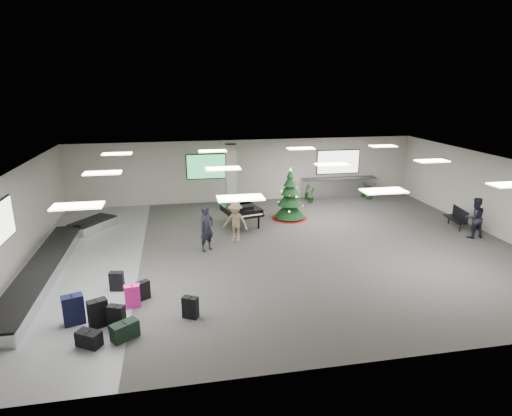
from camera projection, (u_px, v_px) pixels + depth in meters
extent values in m
plane|color=#373432|center=(278.00, 249.00, 16.08)|extent=(18.00, 18.00, 0.00)
cube|color=#B8B4A8|center=(247.00, 171.00, 22.22)|extent=(18.00, 0.02, 3.20)
cube|color=#B8B4A8|center=(356.00, 300.00, 9.03)|extent=(18.00, 0.02, 3.20)
cube|color=#B8B4A8|center=(12.00, 222.00, 14.01)|extent=(0.02, 14.00, 3.20)
cube|color=#B8B4A8|center=(495.00, 196.00, 17.24)|extent=(0.02, 14.00, 3.20)
cube|color=silver|center=(279.00, 165.00, 15.18)|extent=(18.00, 14.00, 0.02)
cube|color=slate|center=(82.00, 263.00, 14.83)|extent=(4.00, 14.00, 0.01)
cube|color=#A59F97|center=(231.00, 177.00, 20.73)|extent=(0.50, 0.50, 3.20)
cube|color=green|center=(208.00, 166.00, 21.73)|extent=(2.20, 0.08, 1.30)
cube|color=white|center=(338.00, 162.00, 22.99)|extent=(2.40, 0.08, 1.30)
cube|color=white|center=(0.00, 223.00, 13.00)|extent=(0.08, 2.10, 1.30)
cube|color=white|center=(77.00, 206.00, 10.35)|extent=(1.20, 0.60, 0.04)
cube|color=white|center=(103.00, 173.00, 14.12)|extent=(1.20, 0.60, 0.04)
cube|color=white|center=(117.00, 154.00, 17.89)|extent=(1.20, 0.60, 0.04)
cube|color=white|center=(241.00, 198.00, 11.07)|extent=(1.20, 0.60, 0.04)
cube|color=white|center=(223.00, 169.00, 14.83)|extent=(1.20, 0.60, 0.04)
cube|color=white|center=(212.00, 151.00, 18.60)|extent=(1.20, 0.60, 0.04)
cube|color=white|center=(384.00, 191.00, 11.78)|extent=(1.20, 0.60, 0.04)
cube|color=white|center=(332.00, 165.00, 15.55)|extent=(1.20, 0.60, 0.04)
cube|color=white|center=(301.00, 148.00, 19.32)|extent=(1.20, 0.60, 0.04)
cube|color=white|center=(511.00, 185.00, 12.50)|extent=(1.20, 0.60, 0.04)
cube|color=white|center=(432.00, 161.00, 16.27)|extent=(1.20, 0.60, 0.04)
cube|color=white|center=(383.00, 146.00, 20.04)|extent=(1.20, 0.60, 0.04)
cube|color=silver|center=(42.00, 272.00, 13.65)|extent=(1.00, 8.00, 0.38)
cube|color=black|center=(41.00, 266.00, 13.59)|extent=(0.95, 7.90, 0.05)
cube|color=silver|center=(93.00, 225.00, 18.13)|extent=(1.97, 2.21, 0.38)
cube|color=black|center=(92.00, 221.00, 18.07)|extent=(1.87, 2.10, 0.05)
cube|color=silver|center=(339.00, 188.00, 23.10)|extent=(4.00, 0.60, 1.05)
cube|color=#2C2C2F|center=(339.00, 178.00, 22.94)|extent=(4.05, 0.65, 0.04)
cube|color=black|center=(98.00, 313.00, 10.87)|extent=(0.54, 0.44, 0.74)
cube|color=black|center=(97.00, 300.00, 10.76)|extent=(0.10, 0.16, 0.02)
cube|color=black|center=(117.00, 317.00, 10.77)|extent=(0.47, 0.37, 0.65)
cube|color=black|center=(115.00, 305.00, 10.67)|extent=(0.08, 0.13, 0.02)
cube|color=#FF21A1|center=(132.00, 296.00, 11.84)|extent=(0.44, 0.29, 0.65)
cube|color=black|center=(131.00, 285.00, 11.75)|extent=(0.04, 0.14, 0.02)
cube|color=black|center=(143.00, 290.00, 12.27)|extent=(0.42, 0.38, 0.56)
cube|color=black|center=(142.00, 281.00, 12.19)|extent=(0.09, 0.12, 0.02)
cube|color=black|center=(73.00, 310.00, 10.99)|extent=(0.59, 0.45, 0.80)
cube|color=black|center=(72.00, 295.00, 10.87)|extent=(0.09, 0.18, 0.02)
cube|color=black|center=(125.00, 331.00, 10.39)|extent=(0.72, 0.64, 0.43)
cube|color=black|center=(124.00, 322.00, 10.33)|extent=(0.14, 0.18, 0.02)
cube|color=black|center=(190.00, 307.00, 11.31)|extent=(0.46, 0.39, 0.59)
cube|color=black|center=(190.00, 297.00, 11.22)|extent=(0.09, 0.13, 0.02)
cube|color=black|center=(117.00, 281.00, 12.80)|extent=(0.43, 0.30, 0.59)
cube|color=black|center=(116.00, 272.00, 12.71)|extent=(0.05, 0.14, 0.02)
cube|color=black|center=(89.00, 339.00, 10.11)|extent=(0.66, 0.57, 0.38)
cube|color=black|center=(88.00, 331.00, 10.05)|extent=(0.12, 0.18, 0.02)
cone|color=maroon|center=(289.00, 217.00, 19.66)|extent=(1.67, 1.67, 0.11)
cylinder|color=#3F2819|center=(289.00, 214.00, 19.61)|extent=(0.11, 0.11, 0.44)
cone|color=black|center=(290.00, 208.00, 19.54)|extent=(1.41, 1.41, 0.79)
cone|color=black|center=(290.00, 197.00, 19.39)|extent=(1.15, 1.15, 0.71)
cone|color=black|center=(290.00, 188.00, 19.26)|extent=(0.88, 0.88, 0.62)
cone|color=black|center=(290.00, 180.00, 19.16)|extent=(0.62, 0.62, 0.53)
cone|color=black|center=(290.00, 173.00, 19.08)|extent=(0.35, 0.35, 0.40)
cone|color=#FFE566|center=(291.00, 169.00, 19.02)|extent=(0.14, 0.14, 0.16)
cube|color=black|center=(241.00, 210.00, 18.42)|extent=(1.72, 1.85, 0.25)
cube|color=black|center=(249.00, 217.00, 17.70)|extent=(1.33, 0.57, 0.09)
cube|color=white|center=(249.00, 216.00, 17.66)|extent=(1.16, 0.40, 0.02)
cube|color=black|center=(247.00, 210.00, 17.83)|extent=(0.62, 0.18, 0.20)
cylinder|color=black|center=(235.00, 225.00, 17.78)|extent=(0.09, 0.09, 0.61)
cylinder|color=black|center=(259.00, 222.00, 18.21)|extent=(0.09, 0.09, 0.61)
cylinder|color=black|center=(236.00, 215.00, 19.09)|extent=(0.09, 0.09, 0.61)
cube|color=black|center=(455.00, 219.00, 18.35)|extent=(0.67, 1.39, 0.05)
cylinder|color=black|center=(462.00, 227.00, 17.90)|extent=(0.05, 0.05, 0.36)
cylinder|color=black|center=(447.00, 220.00, 18.91)|extent=(0.05, 0.05, 0.36)
cube|color=black|center=(460.00, 213.00, 18.31)|extent=(0.28, 1.32, 0.45)
imported|color=black|center=(207.00, 229.00, 15.69)|extent=(0.75, 0.71, 1.72)
imported|color=#897254|center=(235.00, 222.00, 16.66)|extent=(1.18, 1.01, 1.58)
imported|color=black|center=(475.00, 218.00, 17.03)|extent=(0.82, 0.65, 1.66)
imported|color=#123914|center=(311.00, 195.00, 22.12)|extent=(0.56, 0.58, 0.82)
imported|color=#123914|center=(369.00, 191.00, 22.89)|extent=(0.62, 0.62, 0.80)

